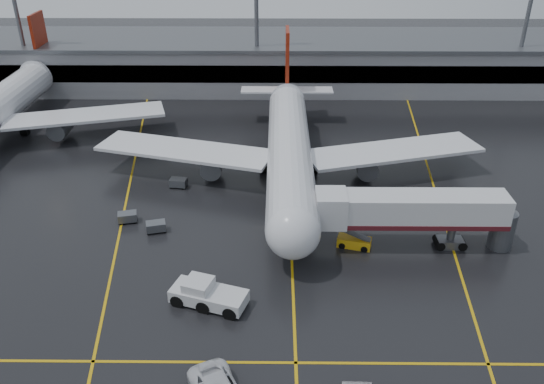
{
  "coord_description": "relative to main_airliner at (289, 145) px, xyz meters",
  "views": [
    {
      "loc": [
        -1.53,
        -52.92,
        31.52
      ],
      "look_at": [
        -2.0,
        -2.0,
        4.0
      ],
      "focal_mm": 36.58,
      "sensor_mm": 36.0,
      "label": 1
    }
  ],
  "objects": [
    {
      "name": "belt_loader",
      "position": [
        6.34,
        -15.81,
        -3.69
      ],
      "size": [
        3.6,
        2.28,
        2.12
      ],
      "color": "#EBAD12",
      "rests_on": "ground"
    },
    {
      "name": "terminal",
      "position": [
        0.0,
        38.23,
        0.11
      ],
      "size": [
        122.0,
        19.0,
        8.6
      ],
      "color": "gray",
      "rests_on": "ground"
    },
    {
      "name": "baggage_cart_c",
      "position": [
        -13.45,
        -3.13,
        -3.58
      ],
      "size": [
        2.16,
        1.57,
        1.12
      ],
      "color": "#595B60",
      "rests_on": "ground"
    },
    {
      "name": "apron_line_right",
      "position": [
        18.0,
        0.3,
        -4.2
      ],
      "size": [
        7.57,
        69.64,
        0.02
      ],
      "primitive_type": "cube",
      "rotation": [
        0.0,
        0.0,
        -0.1
      ],
      "color": "gold",
      "rests_on": "ground"
    },
    {
      "name": "light_mast_mid",
      "position": [
        -5.0,
        32.3,
        10.27
      ],
      "size": [
        3.0,
        1.2,
        25.45
      ],
      "color": "#595B60",
      "rests_on": "ground"
    },
    {
      "name": "baggage_cart_b",
      "position": [
        -17.69,
        -11.26,
        -3.58
      ],
      "size": [
        2.24,
        1.72,
        1.12
      ],
      "color": "#595B60",
      "rests_on": "ground"
    },
    {
      "name": "apron_line_stop",
      "position": [
        0.0,
        -31.7,
        -4.2
      ],
      "size": [
        60.0,
        0.25,
        0.02
      ],
      "primitive_type": "cube",
      "color": "gold",
      "rests_on": "ground"
    },
    {
      "name": "jet_bridge",
      "position": [
        11.87,
        -15.7,
        -0.28
      ],
      "size": [
        19.9,
        3.4,
        6.05
      ],
      "color": "silver",
      "rests_on": "ground"
    },
    {
      "name": "baggage_cart_a",
      "position": [
        -14.22,
        -13.18,
        -3.58
      ],
      "size": [
        2.26,
        1.76,
        1.12
      ],
      "color": "#595B60",
      "rests_on": "ground"
    },
    {
      "name": "apron_line_centre",
      "position": [
        0.0,
        -9.7,
        -4.2
      ],
      "size": [
        0.25,
        90.0,
        0.02
      ],
      "primitive_type": "cube",
      "color": "gold",
      "rests_on": "ground"
    },
    {
      "name": "main_airliner",
      "position": [
        0.0,
        0.0,
        0.0
      ],
      "size": [
        48.8,
        45.6,
        14.1
      ],
      "color": "silver",
      "rests_on": "ground"
    },
    {
      "name": "pushback_tractor",
      "position": [
        -7.52,
        -24.78,
        -3.27
      ],
      "size": [
        7.09,
        4.62,
        2.35
      ],
      "color": "silver",
      "rests_on": "ground"
    },
    {
      "name": "ground",
      "position": [
        0.0,
        -9.7,
        -4.21
      ],
      "size": [
        220.0,
        220.0,
        0.0
      ],
      "primitive_type": "plane",
      "color": "black",
      "rests_on": "ground"
    },
    {
      "name": "light_mast_right",
      "position": [
        40.0,
        32.3,
        10.27
      ],
      "size": [
        3.0,
        1.2,
        25.45
      ],
      "color": "#595B60",
      "rests_on": "ground"
    },
    {
      "name": "apron_line_left",
      "position": [
        -20.0,
        0.3,
        -4.2
      ],
      "size": [
        9.99,
        69.35,
        0.02
      ],
      "primitive_type": "cube",
      "rotation": [
        0.0,
        0.0,
        0.14
      ],
      "color": "gold",
      "rests_on": "ground"
    },
    {
      "name": "light_mast_left",
      "position": [
        -45.0,
        32.3,
        10.27
      ],
      "size": [
        3.0,
        1.2,
        25.45
      ],
      "color": "#595B60",
      "rests_on": "ground"
    }
  ]
}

